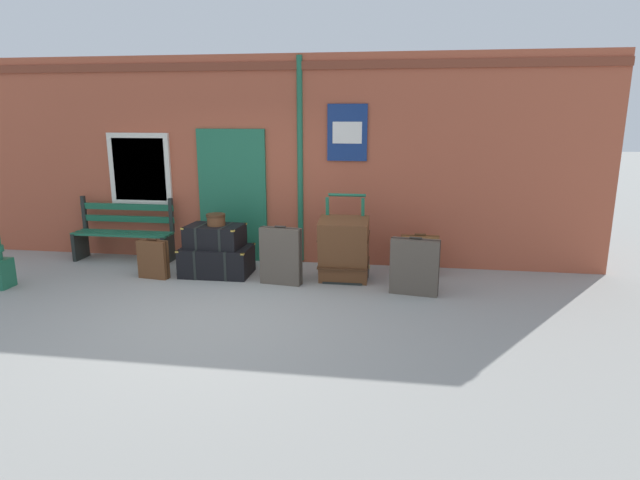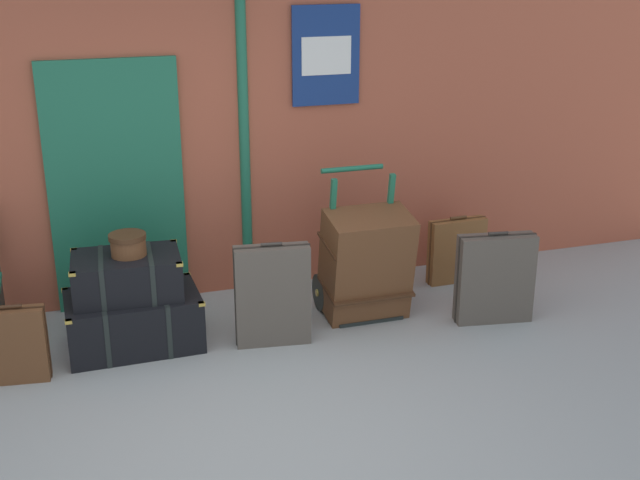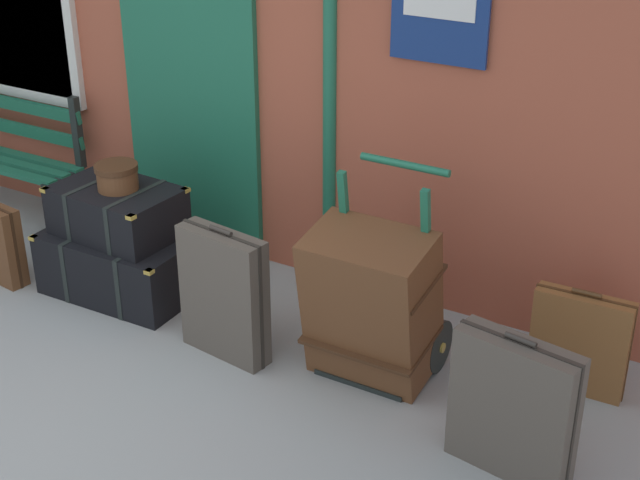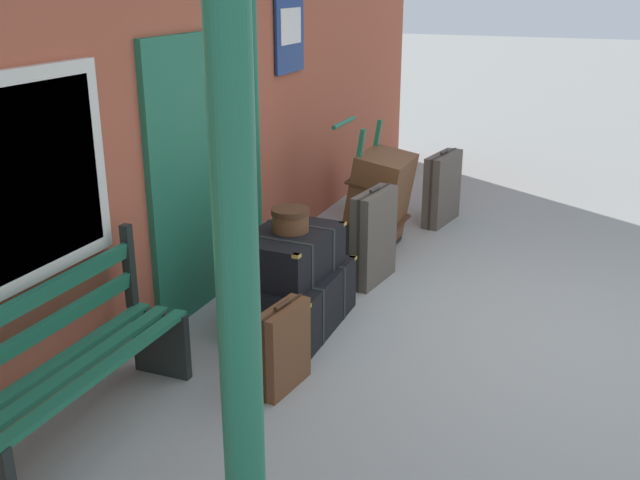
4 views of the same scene
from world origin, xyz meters
The scene contains 9 objects.
brick_facade centered at (-0.02, 2.60, 1.60)m, with size 10.40×0.35×3.20m.
steamer_trunk_base centered at (-0.51, 1.60, 0.21)m, with size 1.02×0.66×0.43m.
steamer_trunk_middle centered at (-0.53, 1.61, 0.58)m, with size 0.84×0.60×0.33m.
round_hatbox centered at (-0.50, 1.62, 0.84)m, with size 0.28×0.28×0.17m.
porters_trolley centered at (1.38, 1.71, 0.27)m, with size 0.71×0.56×1.21m.
large_brown_trunk centered at (1.38, 1.54, 0.47)m, with size 0.70×0.58×0.94m.
suitcase_beige centered at (2.36, 1.15, 0.37)m, with size 0.65×0.28×0.78m.
suitcase_umber centered at (0.53, 1.31, 0.40)m, with size 0.59×0.24×0.84m.
suitcase_slate centered at (2.45, 2.01, 0.30)m, with size 0.55×0.15×0.64m.
Camera 3 is at (3.40, -2.52, 3.11)m, focal length 52.41 mm.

